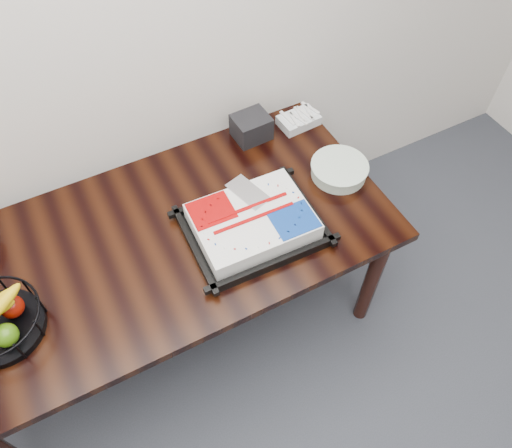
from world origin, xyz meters
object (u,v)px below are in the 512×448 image
table (167,250)px  cake_tray (252,223)px  napkin_box (251,127)px  plate_stack (339,170)px

table → cake_tray: bearing=-21.6°
table → napkin_box: bearing=31.7°
cake_tray → napkin_box: 0.54m
table → napkin_box: size_ratio=11.42×
table → cake_tray: cake_tray is taller
plate_stack → cake_tray: bearing=-168.7°
plate_stack → napkin_box: bearing=120.0°
cake_tray → napkin_box: size_ratio=3.31×
cake_tray → plate_stack: 0.48m
table → napkin_box: (0.57, 0.35, 0.14)m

